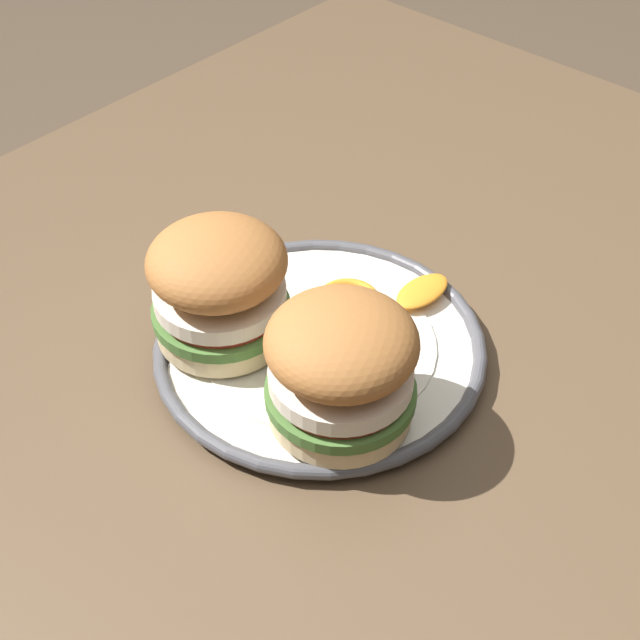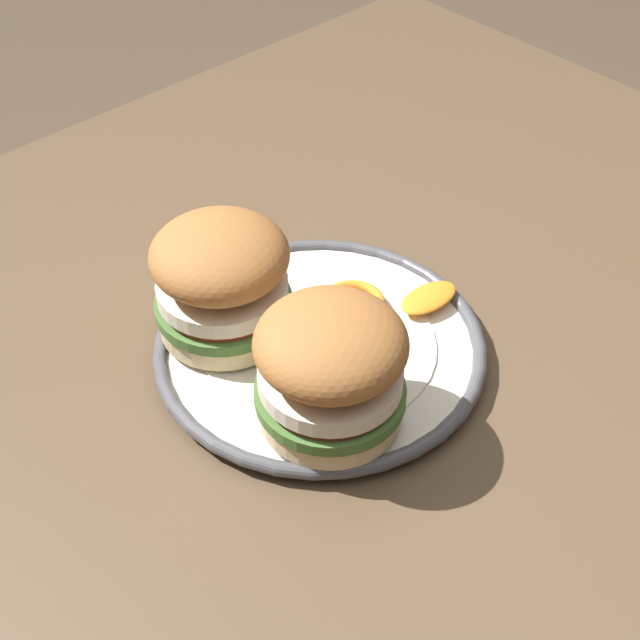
{
  "view_description": "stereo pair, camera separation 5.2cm",
  "coord_description": "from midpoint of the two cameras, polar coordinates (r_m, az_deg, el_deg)",
  "views": [
    {
      "loc": [
        0.33,
        0.4,
        1.25
      ],
      "look_at": [
        -0.07,
        0.04,
        0.75
      ],
      "focal_mm": 51.88,
      "sensor_mm": 36.0,
      "label": 1
    },
    {
      "loc": [
        0.29,
        0.44,
        1.25
      ],
      "look_at": [
        -0.07,
        0.04,
        0.75
      ],
      "focal_mm": 51.88,
      "sensor_mm": 36.0,
      "label": 2
    }
  ],
  "objects": [
    {
      "name": "sandwich_half_right",
      "position": [
        0.74,
        -8.27,
        2.11
      ],
      "size": [
        0.13,
        0.13,
        0.1
      ],
      "color": "beige",
      "rests_on": "dinner_plate"
    },
    {
      "name": "dining_table",
      "position": [
        0.83,
        -7.28,
        -8.38
      ],
      "size": [
        1.3,
        0.83,
        0.71
      ],
      "color": "brown",
      "rests_on": "ground"
    },
    {
      "name": "orange_peel_strip_long",
      "position": [
        0.8,
        4.47,
        1.74
      ],
      "size": [
        0.06,
        0.03,
        0.01
      ],
      "color": "orange",
      "rests_on": "dinner_plate"
    },
    {
      "name": "sandwich_half_left",
      "position": [
        0.66,
        -0.93,
        -2.92
      ],
      "size": [
        0.11,
        0.11,
        0.1
      ],
      "color": "beige",
      "rests_on": "dinner_plate"
    },
    {
      "name": "orange_peel_curled",
      "position": [
        0.78,
        -0.15,
        1.1
      ],
      "size": [
        0.08,
        0.08,
        0.01
      ],
      "color": "orange",
      "rests_on": "dinner_plate"
    },
    {
      "name": "dinner_plate",
      "position": [
        0.76,
        -1.95,
        -1.75
      ],
      "size": [
        0.27,
        0.27,
        0.02
      ],
      "color": "silver",
      "rests_on": "dining_table"
    }
  ]
}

